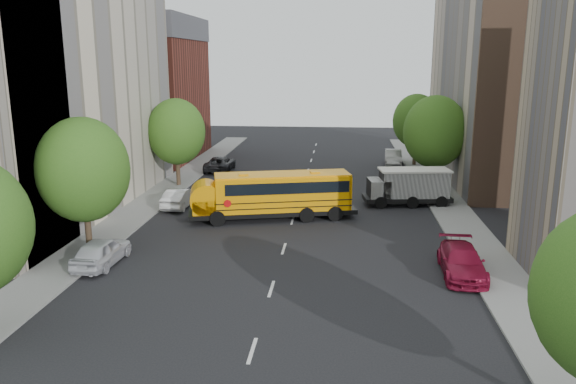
# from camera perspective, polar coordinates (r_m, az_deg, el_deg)

# --- Properties ---
(ground) EXTENTS (120.00, 120.00, 0.00)m
(ground) POSITION_cam_1_polar(r_m,az_deg,el_deg) (35.27, -0.10, -4.73)
(ground) COLOR black
(ground) RESTS_ON ground
(sidewalk_left) EXTENTS (3.00, 80.00, 0.12)m
(sidewalk_left) POSITION_cam_1_polar(r_m,az_deg,el_deg) (42.51, -15.06, -1.96)
(sidewalk_left) COLOR slate
(sidewalk_left) RESTS_ON ground
(sidewalk_right) EXTENTS (3.00, 80.00, 0.12)m
(sidewalk_right) POSITION_cam_1_polar(r_m,az_deg,el_deg) (40.74, 16.94, -2.75)
(sidewalk_right) COLOR slate
(sidewalk_right) RESTS_ON ground
(lane_markings) EXTENTS (0.15, 64.00, 0.01)m
(lane_markings) POSITION_cam_1_polar(r_m,az_deg,el_deg) (44.85, 1.13, -0.78)
(lane_markings) COLOR silver
(lane_markings) RESTS_ON ground
(building_left_cream) EXTENTS (10.00, 26.00, 20.00)m
(building_left_cream) POSITION_cam_1_polar(r_m,az_deg,el_deg) (44.74, -23.37, 11.07)
(building_left_cream) COLOR beige
(building_left_cream) RESTS_ON ground
(building_left_redbrick) EXTENTS (10.00, 15.00, 13.00)m
(building_left_redbrick) POSITION_cam_1_polar(r_m,az_deg,el_deg) (65.09, -13.81, 9.04)
(building_left_redbrick) COLOR maroon
(building_left_redbrick) RESTS_ON ground
(building_right_far) EXTENTS (10.00, 22.00, 18.00)m
(building_right_far) POSITION_cam_1_polar(r_m,az_deg,el_deg) (55.42, 21.24, 10.44)
(building_right_far) COLOR #BAA690
(building_right_far) RESTS_ON ground
(building_right_sidewall) EXTENTS (10.10, 0.30, 18.00)m
(building_right_sidewall) POSITION_cam_1_polar(r_m,az_deg,el_deg) (44.92, 24.99, 9.64)
(building_right_sidewall) COLOR brown
(building_right_sidewall) RESTS_ON ground
(street_tree_1) EXTENTS (5.12, 5.12, 7.90)m
(street_tree_1) POSITION_cam_1_polar(r_m,az_deg,el_deg) (33.18, -20.09, 2.13)
(street_tree_1) COLOR #38281C
(street_tree_1) RESTS_ON ground
(street_tree_2) EXTENTS (4.99, 4.99, 7.71)m
(street_tree_2) POSITION_cam_1_polar(r_m,az_deg,el_deg) (49.84, -11.28, 6.03)
(street_tree_2) COLOR #38281C
(street_tree_2) RESTS_ON ground
(street_tree_4) EXTENTS (5.25, 5.25, 8.10)m
(street_tree_4) POSITION_cam_1_polar(r_m,az_deg,el_deg) (48.37, 14.70, 5.94)
(street_tree_4) COLOR #38281C
(street_tree_4) RESTS_ON ground
(street_tree_5) EXTENTS (4.86, 4.86, 7.51)m
(street_tree_5) POSITION_cam_1_polar(r_m,az_deg,el_deg) (60.21, 12.90, 7.05)
(street_tree_5) COLOR #38281C
(street_tree_5) RESTS_ON ground
(school_bus) EXTENTS (11.94, 5.42, 3.29)m
(school_bus) POSITION_cam_1_polar(r_m,az_deg,el_deg) (39.11, -1.74, -0.13)
(school_bus) COLOR black
(school_bus) RESTS_ON ground
(safari_truck) EXTENTS (6.82, 3.23, 2.81)m
(safari_truck) POSITION_cam_1_polar(r_m,az_deg,el_deg) (43.85, 12.11, 0.59)
(safari_truck) COLOR black
(safari_truck) RESTS_ON ground
(parked_car_0) EXTENTS (2.03, 4.64, 1.56)m
(parked_car_0) POSITION_cam_1_polar(r_m,az_deg,el_deg) (32.25, -18.43, -5.73)
(parked_car_0) COLOR silver
(parked_car_0) RESTS_ON ground
(parked_car_1) EXTENTS (1.85, 4.59, 1.48)m
(parked_car_1) POSITION_cam_1_polar(r_m,az_deg,el_deg) (43.20, -10.91, -0.57)
(parked_car_1) COLOR silver
(parked_car_1) RESTS_ON ground
(parked_car_2) EXTENTS (2.50, 5.37, 1.49)m
(parked_car_2) POSITION_cam_1_polar(r_m,az_deg,el_deg) (56.72, -6.93, 2.88)
(parked_car_2) COLOR black
(parked_car_2) RESTS_ON ground
(parked_car_3) EXTENTS (2.30, 5.24, 1.50)m
(parked_car_3) POSITION_cam_1_polar(r_m,az_deg,el_deg) (30.59, 17.24, -6.74)
(parked_car_3) COLOR maroon
(parked_car_3) RESTS_ON ground
(parked_car_4) EXTENTS (1.95, 4.21, 1.40)m
(parked_car_4) POSITION_cam_1_polar(r_m,az_deg,el_deg) (48.55, 12.83, 0.82)
(parked_car_4) COLOR #323757
(parked_car_4) RESTS_ON ground
(parked_car_5) EXTENTS (1.96, 4.96, 1.60)m
(parked_car_5) POSITION_cam_1_polar(r_m,az_deg,el_deg) (60.63, 10.63, 3.47)
(parked_car_5) COLOR gray
(parked_car_5) RESTS_ON ground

